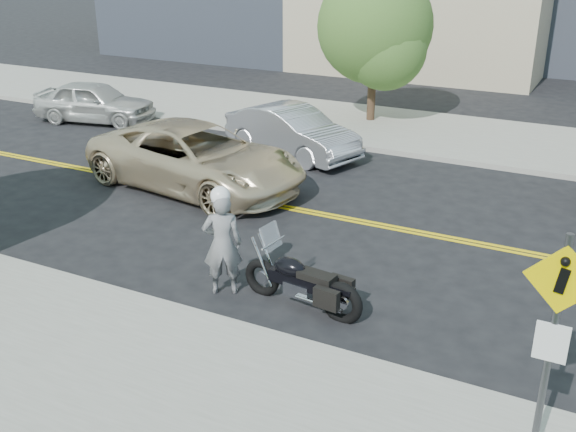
# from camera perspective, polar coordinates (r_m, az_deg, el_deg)

# --- Properties ---
(ground_plane) EXTENTS (120.00, 120.00, 0.00)m
(ground_plane) POSITION_cam_1_polar(r_m,az_deg,el_deg) (14.94, 7.33, -0.70)
(ground_plane) COLOR black
(ground_plane) RESTS_ON ground
(sidewalk_near) EXTENTS (60.00, 5.00, 0.15)m
(sidewalk_near) POSITION_cam_1_polar(r_m,az_deg,el_deg) (9.15, -9.80, -17.13)
(sidewalk_near) COLOR #9E9B91
(sidewalk_near) RESTS_ON ground_plane
(sidewalk_far) EXTENTS (60.00, 5.00, 0.15)m
(sidewalk_far) POSITION_cam_1_polar(r_m,az_deg,el_deg) (21.75, 14.18, 6.51)
(sidewalk_far) COLOR #9E9B91
(sidewalk_far) RESTS_ON ground_plane
(pedestrian_sign) EXTENTS (0.78, 0.08, 3.00)m
(pedestrian_sign) POSITION_cam_1_polar(r_m,az_deg,el_deg) (7.75, 21.47, -9.50)
(pedestrian_sign) COLOR #4C4C51
(pedestrian_sign) RESTS_ON sidewalk_near
(motorcyclist) EXTENTS (0.82, 0.74, 2.00)m
(motorcyclist) POSITION_cam_1_polar(r_m,az_deg,el_deg) (11.69, -5.59, -2.12)
(motorcyclist) COLOR silver
(motorcyclist) RESTS_ON ground
(motorcycle) EXTENTS (2.31, 0.94, 1.36)m
(motorcycle) POSITION_cam_1_polar(r_m,az_deg,el_deg) (11.32, 1.19, -4.66)
(motorcycle) COLOR black
(motorcycle) RESTS_ON ground
(suv) EXTENTS (6.08, 3.48, 1.60)m
(suv) POSITION_cam_1_polar(r_m,az_deg,el_deg) (16.87, -7.78, 4.94)
(suv) COLOR beige
(suv) RESTS_ON ground
(parked_car_white) EXTENTS (4.30, 2.41, 1.38)m
(parked_car_white) POSITION_cam_1_polar(r_m,az_deg,el_deg) (23.91, -16.06, 9.27)
(parked_car_white) COLOR silver
(parked_car_white) RESTS_ON ground
(parked_car_silver) EXTENTS (4.50, 2.75, 1.40)m
(parked_car_silver) POSITION_cam_1_polar(r_m,az_deg,el_deg) (19.37, 0.34, 7.17)
(parked_car_silver) COLOR #AAACB2
(parked_car_silver) RESTS_ON ground
(tree_far_a) EXTENTS (3.70, 3.70, 5.06)m
(tree_far_a) POSITION_cam_1_polar(r_m,az_deg,el_deg) (22.50, 7.35, 15.66)
(tree_far_a) COLOR #382619
(tree_far_a) RESTS_ON ground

